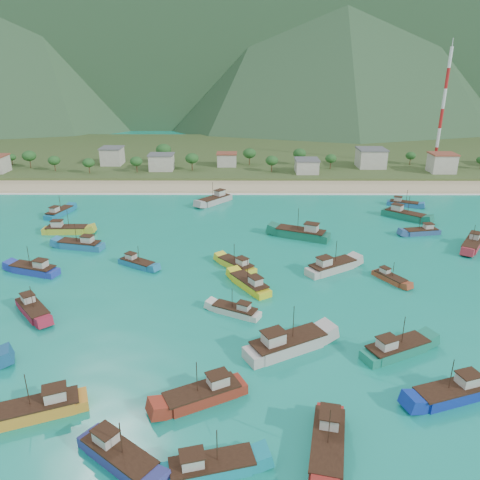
{
  "coord_description": "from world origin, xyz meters",
  "views": [
    {
      "loc": [
        -1.92,
        -84.98,
        42.79
      ],
      "look_at": [
        -2.38,
        18.0,
        3.0
      ],
      "focal_mm": 35.0,
      "sensor_mm": 36.0,
      "label": 1
    }
  ],
  "objects_px": {
    "boat_23": "(328,444)",
    "boat_31": "(250,285)",
    "boat_1": "(66,230)",
    "boat_8": "(302,234)",
    "boat_9": "(287,345)",
    "boat_19": "(453,393)",
    "boat_22": "(472,245)",
    "boat_20": "(237,265)",
    "boat_24": "(34,270)",
    "boat_27": "(39,409)",
    "boat_0": "(236,311)",
    "boat_2": "(396,350)",
    "boat_13": "(59,213)",
    "boat_6": "(119,456)",
    "boat_12": "(215,200)",
    "boat_30": "(404,215)",
    "boat_16": "(210,468)",
    "boat_5": "(403,204)",
    "boat_15": "(80,245)",
    "boat_7": "(33,310)",
    "boat_10": "(421,232)",
    "boat_14": "(204,395)",
    "boat_3": "(390,278)",
    "boat_11": "(137,264)",
    "boat_29": "(332,267)",
    "radio_tower": "(443,109)"
  },
  "relations": [
    {
      "from": "boat_22",
      "to": "boat_27",
      "type": "height_order",
      "value": "boat_27"
    },
    {
      "from": "boat_1",
      "to": "boat_31",
      "type": "relative_size",
      "value": 1.08
    },
    {
      "from": "boat_8",
      "to": "boat_29",
      "type": "bearing_deg",
      "value": -144.25
    },
    {
      "from": "boat_0",
      "to": "boat_7",
      "type": "bearing_deg",
      "value": 116.91
    },
    {
      "from": "boat_11",
      "to": "boat_13",
      "type": "relative_size",
      "value": 0.84
    },
    {
      "from": "boat_20",
      "to": "boat_13",
      "type": "bearing_deg",
      "value": 103.23
    },
    {
      "from": "boat_9",
      "to": "boat_12",
      "type": "xyz_separation_m",
      "value": [
        -15.67,
        81.19,
        -0.12
      ]
    },
    {
      "from": "radio_tower",
      "to": "boat_10",
      "type": "relative_size",
      "value": 4.6
    },
    {
      "from": "boat_15",
      "to": "boat_27",
      "type": "distance_m",
      "value": 58.45
    },
    {
      "from": "boat_1",
      "to": "boat_5",
      "type": "bearing_deg",
      "value": 103.11
    },
    {
      "from": "boat_12",
      "to": "boat_29",
      "type": "distance_m",
      "value": 58.51
    },
    {
      "from": "boat_23",
      "to": "boat_30",
      "type": "height_order",
      "value": "boat_30"
    },
    {
      "from": "boat_13",
      "to": "boat_6",
      "type": "bearing_deg",
      "value": -50.03
    },
    {
      "from": "boat_2",
      "to": "boat_20",
      "type": "xyz_separation_m",
      "value": [
        -25.14,
        32.05,
        -0.17
      ]
    },
    {
      "from": "boat_20",
      "to": "boat_24",
      "type": "relative_size",
      "value": 0.83
    },
    {
      "from": "boat_9",
      "to": "boat_27",
      "type": "height_order",
      "value": "boat_9"
    },
    {
      "from": "boat_1",
      "to": "boat_31",
      "type": "distance_m",
      "value": 57.54
    },
    {
      "from": "boat_10",
      "to": "boat_20",
      "type": "height_order",
      "value": "boat_20"
    },
    {
      "from": "boat_14",
      "to": "boat_27",
      "type": "xyz_separation_m",
      "value": [
        -20.99,
        -2.83,
        0.02
      ]
    },
    {
      "from": "boat_8",
      "to": "boat_0",
      "type": "bearing_deg",
      "value": -178.81
    },
    {
      "from": "boat_1",
      "to": "boat_9",
      "type": "height_order",
      "value": "boat_9"
    },
    {
      "from": "boat_8",
      "to": "boat_20",
      "type": "bearing_deg",
      "value": 162.98
    },
    {
      "from": "boat_23",
      "to": "boat_13",
      "type": "bearing_deg",
      "value": -41.6
    },
    {
      "from": "boat_1",
      "to": "boat_12",
      "type": "bearing_deg",
      "value": 125.05
    },
    {
      "from": "boat_9",
      "to": "boat_7",
      "type": "bearing_deg",
      "value": -132.86
    },
    {
      "from": "boat_16",
      "to": "boat_29",
      "type": "xyz_separation_m",
      "value": [
        22.89,
        53.18,
        0.17
      ]
    },
    {
      "from": "boat_20",
      "to": "boat_11",
      "type": "bearing_deg",
      "value": 135.91
    },
    {
      "from": "boat_8",
      "to": "boat_23",
      "type": "relative_size",
      "value": 1.14
    },
    {
      "from": "boat_7",
      "to": "boat_10",
      "type": "height_order",
      "value": "boat_7"
    },
    {
      "from": "boat_19",
      "to": "boat_22",
      "type": "relative_size",
      "value": 1.1
    },
    {
      "from": "boat_23",
      "to": "boat_31",
      "type": "xyz_separation_m",
      "value": [
        -8.45,
        41.71,
        -0.13
      ]
    },
    {
      "from": "boat_20",
      "to": "boat_24",
      "type": "height_order",
      "value": "boat_24"
    },
    {
      "from": "boat_1",
      "to": "boat_3",
      "type": "bearing_deg",
      "value": 68.68
    },
    {
      "from": "boat_8",
      "to": "boat_9",
      "type": "xyz_separation_m",
      "value": [
        -8.24,
        -50.0,
        -0.02
      ]
    },
    {
      "from": "boat_5",
      "to": "boat_9",
      "type": "xyz_separation_m",
      "value": [
        -43.44,
        -78.25,
        0.44
      ]
    },
    {
      "from": "boat_0",
      "to": "boat_2",
      "type": "xyz_separation_m",
      "value": [
        25.09,
        -12.2,
        0.28
      ]
    },
    {
      "from": "boat_7",
      "to": "boat_10",
      "type": "xyz_separation_m",
      "value": [
        84.73,
        41.39,
        -0.09
      ]
    },
    {
      "from": "boat_5",
      "to": "boat_15",
      "type": "bearing_deg",
      "value": -45.02
    },
    {
      "from": "boat_30",
      "to": "boat_16",
      "type": "bearing_deg",
      "value": 12.16
    },
    {
      "from": "boat_12",
      "to": "boat_19",
      "type": "relative_size",
      "value": 1.0
    },
    {
      "from": "boat_9",
      "to": "boat_11",
      "type": "relative_size",
      "value": 1.53
    },
    {
      "from": "boat_0",
      "to": "boat_9",
      "type": "bearing_deg",
      "value": -117.23
    },
    {
      "from": "boat_12",
      "to": "boat_3",
      "type": "bearing_deg",
      "value": 164.7
    },
    {
      "from": "radio_tower",
      "to": "boat_3",
      "type": "distance_m",
      "value": 118.83
    },
    {
      "from": "boat_5",
      "to": "boat_15",
      "type": "xyz_separation_m",
      "value": [
        -89.67,
        -35.59,
        0.19
      ]
    },
    {
      "from": "boat_22",
      "to": "boat_30",
      "type": "height_order",
      "value": "boat_30"
    },
    {
      "from": "boat_15",
      "to": "boat_22",
      "type": "distance_m",
      "value": 95.14
    },
    {
      "from": "boat_2",
      "to": "boat_31",
      "type": "distance_m",
      "value": 31.75
    },
    {
      "from": "boat_12",
      "to": "boat_16",
      "type": "height_order",
      "value": "boat_12"
    },
    {
      "from": "boat_9",
      "to": "boat_23",
      "type": "distance_m",
      "value": 20.26
    }
  ]
}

